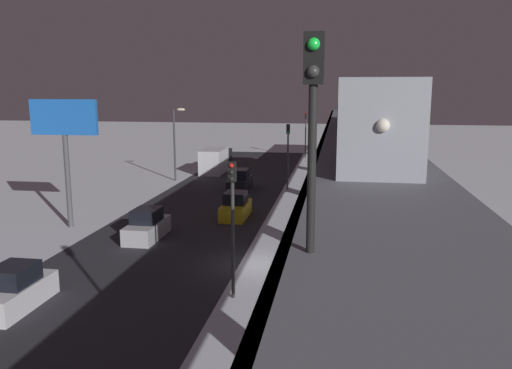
% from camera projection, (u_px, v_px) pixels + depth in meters
% --- Properties ---
extents(ground_plane, '(240.00, 240.00, 0.00)m').
position_uv_depth(ground_plane, '(254.00, 264.00, 28.59)').
color(ground_plane, silver).
extents(avenue_asphalt, '(11.00, 102.71, 0.01)m').
position_uv_depth(avenue_asphalt, '(146.00, 258.00, 29.57)').
color(avenue_asphalt, '#28282D').
rests_on(avenue_asphalt, ground_plane).
extents(elevated_railway, '(5.00, 102.71, 6.54)m').
position_uv_depth(elevated_railway, '(363.00, 166.00, 26.67)').
color(elevated_railway, slate).
rests_on(elevated_railway, ground_plane).
extents(subway_train, '(2.94, 36.87, 3.40)m').
position_uv_depth(subway_train, '(361.00, 108.00, 34.38)').
color(subway_train, '#999EA8').
rests_on(subway_train, elevated_railway).
extents(rail_signal, '(0.36, 0.41, 4.00)m').
position_uv_depth(rail_signal, '(313.00, 106.00, 9.17)').
color(rail_signal, black).
rests_on(rail_signal, elevated_railway).
extents(sedan_white, '(1.80, 4.11, 1.97)m').
position_uv_depth(sedan_white, '(15.00, 291.00, 22.77)').
color(sedan_white, silver).
rests_on(sedan_white, ground_plane).
extents(sedan_black, '(1.80, 4.54, 1.97)m').
position_uv_depth(sedan_black, '(240.00, 181.00, 49.90)').
color(sedan_black, black).
rests_on(sedan_black, ground_plane).
extents(sedan_yellow, '(1.80, 4.05, 1.97)m').
position_uv_depth(sedan_yellow, '(236.00, 207.00, 38.89)').
color(sedan_yellow, gold).
rests_on(sedan_yellow, ground_plane).
extents(sedan_silver_2, '(1.80, 4.37, 1.97)m').
position_uv_depth(sedan_silver_2, '(147.00, 226.00, 33.46)').
color(sedan_silver_2, '#B2B2B7').
rests_on(sedan_silver_2, ground_plane).
extents(box_truck, '(2.40, 7.40, 2.80)m').
position_uv_depth(box_truck, '(216.00, 161.00, 60.31)').
color(box_truck, black).
rests_on(box_truck, ground_plane).
extents(traffic_light_near, '(0.32, 0.44, 6.40)m').
position_uv_depth(traffic_light_near, '(233.00, 210.00, 23.24)').
color(traffic_light_near, '#2D2D2D').
rests_on(traffic_light_near, ground_plane).
extents(traffic_light_mid, '(0.32, 0.44, 6.40)m').
position_uv_depth(traffic_light_mid, '(288.00, 148.00, 47.87)').
color(traffic_light_mid, '#2D2D2D').
rests_on(traffic_light_mid, ground_plane).
extents(traffic_light_far, '(0.32, 0.44, 6.40)m').
position_uv_depth(traffic_light_far, '(306.00, 128.00, 72.51)').
color(traffic_light_far, '#2D2D2D').
rests_on(traffic_light_far, ground_plane).
extents(commercial_billboard, '(4.80, 0.36, 8.90)m').
position_uv_depth(commercial_billboard, '(64.00, 130.00, 35.10)').
color(commercial_billboard, '#4C4C51').
rests_on(commercial_billboard, ground_plane).
extents(street_lamp_far, '(1.35, 0.44, 7.65)m').
position_uv_depth(street_lamp_far, '(176.00, 135.00, 53.92)').
color(street_lamp_far, '#38383D').
rests_on(street_lamp_far, ground_plane).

